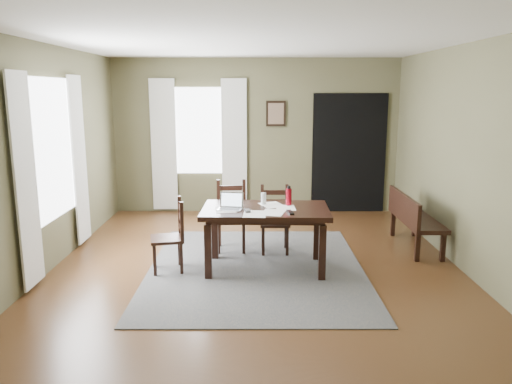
{
  "coord_description": "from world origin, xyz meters",
  "views": [
    {
      "loc": [
        -0.01,
        -5.81,
        2.15
      ],
      "look_at": [
        0.0,
        0.3,
        0.9
      ],
      "focal_mm": 35.0,
      "sensor_mm": 36.0,
      "label": 1
    }
  ],
  "objects_px": {
    "chair_back_right": "(275,220)",
    "bench": "(412,216)",
    "chair_end": "(171,236)",
    "laptop": "(231,205)",
    "chair_back_left": "(231,217)",
    "dining_table": "(265,216)",
    "water_bottle": "(289,196)"
  },
  "relations": [
    {
      "from": "dining_table",
      "to": "chair_back_right",
      "type": "distance_m",
      "value": 0.74
    },
    {
      "from": "dining_table",
      "to": "water_bottle",
      "type": "height_order",
      "value": "water_bottle"
    },
    {
      "from": "chair_back_left",
      "to": "water_bottle",
      "type": "relative_size",
      "value": 3.89
    },
    {
      "from": "laptop",
      "to": "chair_end",
      "type": "bearing_deg",
      "value": -169.07
    },
    {
      "from": "laptop",
      "to": "chair_back_right",
      "type": "bearing_deg",
      "value": 62.58
    },
    {
      "from": "dining_table",
      "to": "chair_end",
      "type": "xyz_separation_m",
      "value": [
        -1.13,
        -0.06,
        -0.24
      ]
    },
    {
      "from": "chair_back_left",
      "to": "laptop",
      "type": "bearing_deg",
      "value": -89.24
    },
    {
      "from": "chair_end",
      "to": "laptop",
      "type": "bearing_deg",
      "value": 78.36
    },
    {
      "from": "chair_back_left",
      "to": "chair_back_right",
      "type": "height_order",
      "value": "chair_back_left"
    },
    {
      "from": "bench",
      "to": "water_bottle",
      "type": "relative_size",
      "value": 5.56
    },
    {
      "from": "chair_back_left",
      "to": "water_bottle",
      "type": "xyz_separation_m",
      "value": [
        0.74,
        -0.62,
        0.41
      ]
    },
    {
      "from": "dining_table",
      "to": "chair_back_left",
      "type": "bearing_deg",
      "value": 122.01
    },
    {
      "from": "dining_table",
      "to": "water_bottle",
      "type": "relative_size",
      "value": 6.36
    },
    {
      "from": "chair_end",
      "to": "bench",
      "type": "height_order",
      "value": "chair_end"
    },
    {
      "from": "chair_back_right",
      "to": "bench",
      "type": "xyz_separation_m",
      "value": [
        1.9,
        0.16,
        0.01
      ]
    },
    {
      "from": "chair_back_right",
      "to": "chair_end",
      "type": "bearing_deg",
      "value": -149.89
    },
    {
      "from": "chair_back_right",
      "to": "bench",
      "type": "distance_m",
      "value": 1.91
    },
    {
      "from": "dining_table",
      "to": "chair_end",
      "type": "distance_m",
      "value": 1.16
    },
    {
      "from": "dining_table",
      "to": "laptop",
      "type": "bearing_deg",
      "value": -171.94
    },
    {
      "from": "chair_back_right",
      "to": "water_bottle",
      "type": "distance_m",
      "value": 0.71
    },
    {
      "from": "chair_back_right",
      "to": "bench",
      "type": "height_order",
      "value": "chair_back_right"
    },
    {
      "from": "chair_back_right",
      "to": "laptop",
      "type": "relative_size",
      "value": 2.82
    },
    {
      "from": "chair_back_right",
      "to": "laptop",
      "type": "bearing_deg",
      "value": -127.35
    },
    {
      "from": "chair_back_left",
      "to": "chair_back_right",
      "type": "relative_size",
      "value": 1.06
    },
    {
      "from": "dining_table",
      "to": "laptop",
      "type": "xyz_separation_m",
      "value": [
        -0.41,
        -0.05,
        0.14
      ]
    },
    {
      "from": "chair_back_left",
      "to": "bench",
      "type": "distance_m",
      "value": 2.49
    },
    {
      "from": "dining_table",
      "to": "chair_back_right",
      "type": "bearing_deg",
      "value": 80.24
    },
    {
      "from": "dining_table",
      "to": "laptop",
      "type": "distance_m",
      "value": 0.44
    },
    {
      "from": "chair_end",
      "to": "chair_back_left",
      "type": "bearing_deg",
      "value": 127.64
    },
    {
      "from": "chair_back_right",
      "to": "bench",
      "type": "relative_size",
      "value": 0.66
    },
    {
      "from": "chair_back_left",
      "to": "bench",
      "type": "bearing_deg",
      "value": 0.05
    },
    {
      "from": "laptop",
      "to": "water_bottle",
      "type": "relative_size",
      "value": 1.31
    }
  ]
}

